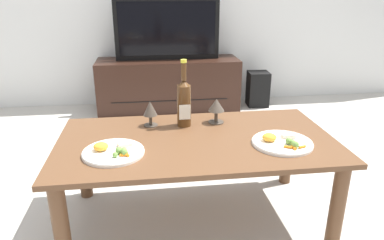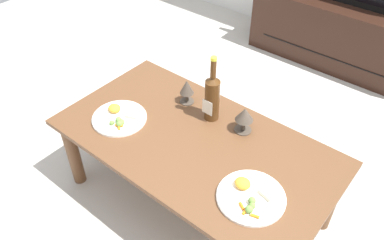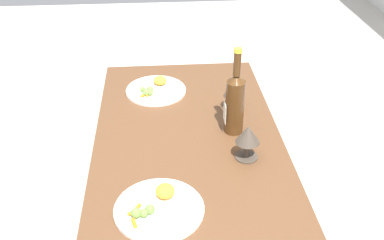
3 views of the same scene
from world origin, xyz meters
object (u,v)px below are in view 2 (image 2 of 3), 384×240
object	(u,v)px
goblet_left	(187,88)
goblet_right	(244,116)
dinner_plate_left	(119,117)
dinner_plate_right	(251,196)
tv_stand	(339,34)
wine_bottle	(212,96)
dining_table	(195,151)

from	to	relation	value
goblet_left	goblet_right	xyz separation A→B (m)	(0.36, 0.00, 0.00)
dinner_plate_left	dinner_plate_right	xyz separation A→B (m)	(0.79, 0.00, -0.00)
goblet_right	tv_stand	bearing A→B (deg)	95.29
goblet_right	dinner_plate_right	bearing A→B (deg)	-51.97
wine_bottle	dinner_plate_right	distance (m)	0.55
dining_table	wine_bottle	size ratio (longest dim) A/B	3.79
wine_bottle	dinner_plate_left	distance (m)	0.49
dining_table	goblet_left	distance (m)	0.34
tv_stand	goblet_right	xyz separation A→B (m)	(0.15, -1.65, 0.31)
tv_stand	goblet_right	bearing A→B (deg)	-84.71
wine_bottle	goblet_right	size ratio (longest dim) A/B	2.62
dining_table	dinner_plate_right	world-z (taller)	dinner_plate_right
goblet_right	dinner_plate_left	distance (m)	0.63
dining_table	tv_stand	size ratio (longest dim) A/B	0.99
tv_stand	dinner_plate_left	size ratio (longest dim) A/B	4.97
tv_stand	goblet_right	distance (m)	1.68
dining_table	dinner_plate_left	bearing A→B (deg)	-162.88
wine_bottle	goblet_left	world-z (taller)	wine_bottle
wine_bottle	dinner_plate_right	world-z (taller)	wine_bottle
dining_table	goblet_right	bearing A→B (deg)	55.91
tv_stand	dinner_plate_right	distance (m)	2.03
dining_table	wine_bottle	bearing A→B (deg)	102.46
dining_table	goblet_left	size ratio (longest dim) A/B	9.83
goblet_left	dinner_plate_right	xyz separation A→B (m)	(0.62, -0.33, -0.08)
tv_stand	wine_bottle	distance (m)	1.71
dinner_plate_right	dinner_plate_left	bearing A→B (deg)	-179.99
dining_table	tv_stand	xyz separation A→B (m)	(-0.01, 1.85, -0.14)
wine_bottle	dinner_plate_left	size ratio (longest dim) A/B	1.29
tv_stand	dinner_plate_left	xyz separation A→B (m)	(-0.38, -1.98, 0.23)
dining_table	dinner_plate_left	distance (m)	0.42
dinner_plate_right	goblet_left	bearing A→B (deg)	152.01
dining_table	dinner_plate_right	bearing A→B (deg)	-17.16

